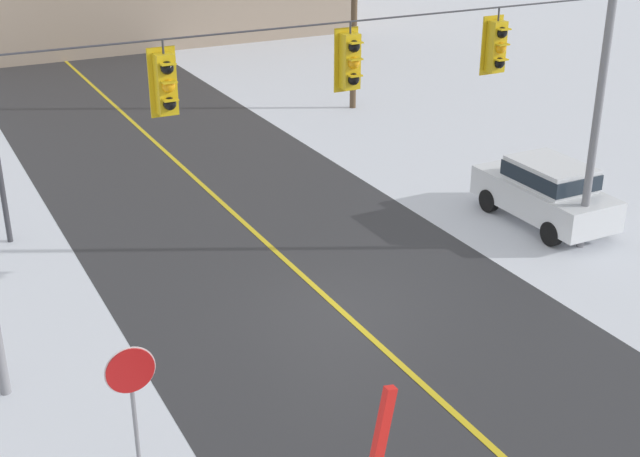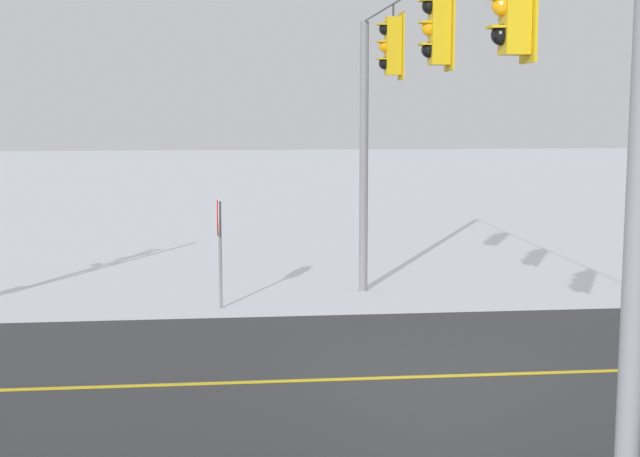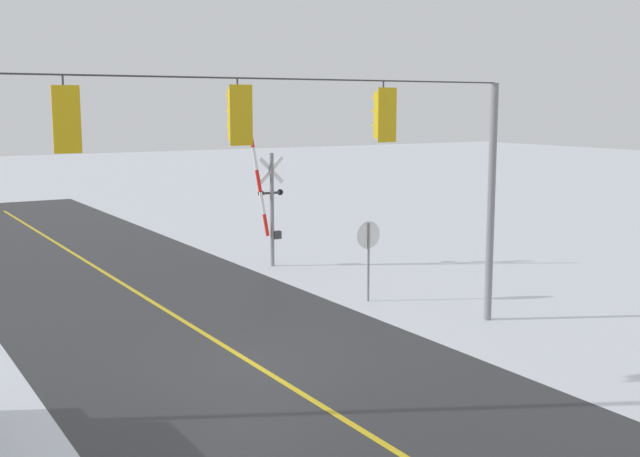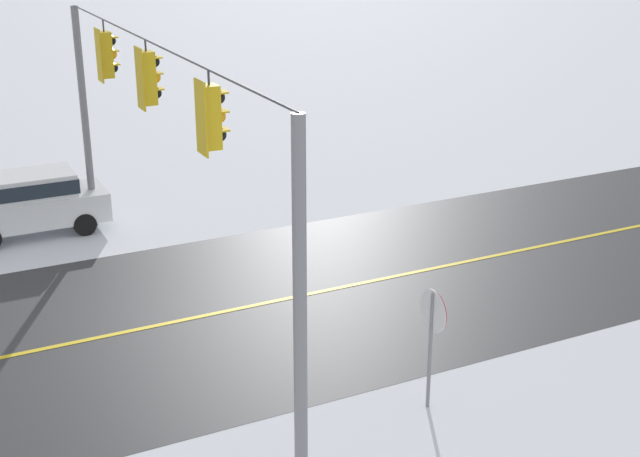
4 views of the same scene
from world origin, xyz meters
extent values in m
plane|color=silver|center=(0.00, 0.00, 0.00)|extent=(160.00, 160.00, 0.00)
cylinder|color=gray|center=(-7.00, 0.00, 3.10)|extent=(0.20, 0.20, 6.20)
cylinder|color=gray|center=(7.00, 0.00, 3.10)|extent=(0.20, 0.20, 6.20)
cylinder|color=#38383D|center=(0.00, 0.00, 6.20)|extent=(14.00, 0.04, 0.04)
cylinder|color=#38383D|center=(-3.52, 0.00, 6.08)|extent=(0.04, 0.04, 0.25)
cube|color=gold|center=(-3.52, 0.00, 5.41)|extent=(0.34, 0.28, 1.08)
cube|color=gold|center=(-3.52, 0.16, 5.41)|extent=(0.52, 0.03, 1.26)
sphere|color=black|center=(-3.52, -0.15, 5.73)|extent=(0.24, 0.24, 0.24)
cube|color=gold|center=(-3.52, -0.22, 5.82)|extent=(0.26, 0.16, 0.03)
sphere|color=#F99E0F|center=(-3.52, -0.15, 5.41)|extent=(0.24, 0.24, 0.24)
cube|color=gold|center=(-3.52, -0.22, 5.50)|extent=(0.26, 0.16, 0.03)
sphere|color=black|center=(-3.52, -0.15, 5.09)|extent=(0.24, 0.24, 0.24)
cube|color=gold|center=(-3.52, -0.22, 5.18)|extent=(0.26, 0.16, 0.03)
cylinder|color=#38383D|center=(0.22, 0.00, 6.09)|extent=(0.04, 0.04, 0.23)
cube|color=gold|center=(0.22, 0.00, 5.43)|extent=(0.34, 0.28, 1.08)
cube|color=gold|center=(0.22, 0.16, 5.43)|extent=(0.52, 0.03, 1.26)
sphere|color=black|center=(0.22, -0.15, 5.75)|extent=(0.24, 0.24, 0.24)
cube|color=gold|center=(0.22, -0.22, 5.84)|extent=(0.26, 0.16, 0.03)
sphere|color=#F99E0F|center=(0.22, -0.15, 5.43)|extent=(0.24, 0.24, 0.24)
cube|color=gold|center=(0.22, -0.22, 5.52)|extent=(0.26, 0.16, 0.03)
sphere|color=black|center=(0.22, -0.15, 5.11)|extent=(0.24, 0.24, 0.24)
cube|color=gold|center=(0.22, -0.22, 5.20)|extent=(0.26, 0.16, 0.03)
cylinder|color=#38383D|center=(3.79, 0.00, 6.06)|extent=(0.04, 0.04, 0.28)
cube|color=gold|center=(3.79, 0.00, 5.38)|extent=(0.34, 0.28, 1.08)
cube|color=gold|center=(3.79, 0.16, 5.38)|extent=(0.52, 0.03, 1.26)
sphere|color=black|center=(3.79, -0.15, 5.70)|extent=(0.24, 0.24, 0.24)
cube|color=gold|center=(3.79, -0.22, 5.78)|extent=(0.26, 0.16, 0.03)
sphere|color=#F99E0F|center=(3.79, -0.15, 5.38)|extent=(0.24, 0.24, 0.24)
cube|color=gold|center=(3.79, -0.22, 5.46)|extent=(0.26, 0.16, 0.03)
sphere|color=black|center=(3.79, -0.15, 5.06)|extent=(0.24, 0.24, 0.24)
cube|color=gold|center=(3.79, -0.22, 5.14)|extent=(0.26, 0.16, 0.03)
cylinder|color=gray|center=(-5.43, -3.32, 1.15)|extent=(0.07, 0.07, 2.30)
cylinder|color=#B71414|center=(-5.43, -3.36, 1.95)|extent=(0.76, 0.03, 0.76)
cylinder|color=white|center=(-5.43, -3.34, 1.95)|extent=(0.80, 0.01, 0.80)
cube|color=white|center=(7.18, 1.68, 0.72)|extent=(1.78, 4.11, 0.80)
cube|color=white|center=(7.18, 1.53, 1.42)|extent=(1.51, 2.14, 0.64)
cube|color=#232D38|center=(7.18, 1.53, 1.42)|extent=(1.54, 2.22, 0.40)
cylinder|color=black|center=(6.38, 0.40, 0.32)|extent=(0.22, 0.64, 0.64)
cylinder|color=black|center=(7.98, 0.41, 0.32)|extent=(0.22, 0.64, 0.64)
camera|label=1|loc=(-7.97, -14.51, 9.18)|focal=48.22mm
camera|label=2|loc=(13.83, -3.26, 4.25)|focal=51.30mm
camera|label=3|loc=(7.50, 15.44, 5.64)|focal=45.05mm
camera|label=4|loc=(-17.21, 4.74, 8.79)|focal=49.40mm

